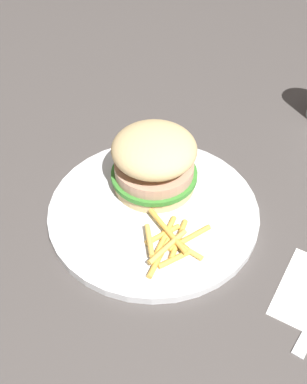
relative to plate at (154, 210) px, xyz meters
name	(u,v)px	position (x,y,z in m)	size (l,w,h in m)	color
ground_plane	(141,209)	(-0.01, 0.02, -0.01)	(1.60, 1.60, 0.00)	#47423F
plate	(154,210)	(0.00, 0.00, 0.00)	(0.29, 0.29, 0.01)	silver
sandwich	(154,160)	(0.03, 0.03, 0.05)	(0.12, 0.12, 0.09)	tan
fries_pile	(170,242)	(-0.03, -0.06, 0.01)	(0.11, 0.10, 0.01)	gold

